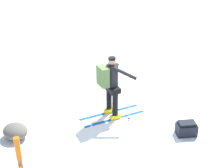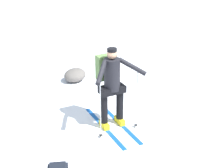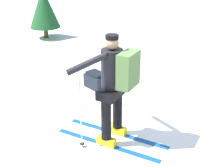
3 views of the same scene
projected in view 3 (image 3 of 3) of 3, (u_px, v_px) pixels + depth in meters
ground_plane at (128, 124)px, 5.37m from camera, size 80.00×80.00×0.00m
skier at (114, 83)px, 4.53m from camera, size 1.27×1.78×1.70m
dropped_backpack at (96, 80)px, 6.70m from camera, size 0.57×0.57×0.35m
pine_tree at (44, 8)px, 10.01m from camera, size 0.98×0.98×1.64m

